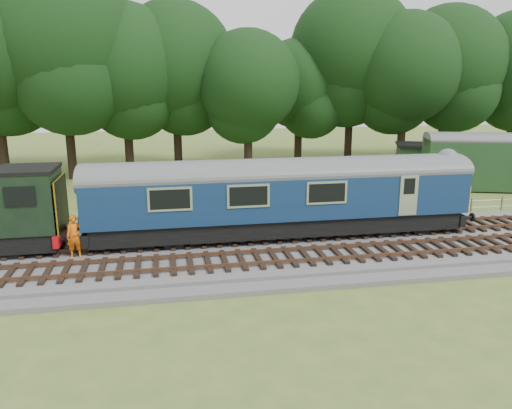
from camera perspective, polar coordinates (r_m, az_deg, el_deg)
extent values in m
plane|color=#4A6C27|center=(22.45, -5.85, -6.10)|extent=(120.00, 120.00, 0.00)
cube|color=#4C4C4F|center=(22.39, -5.86, -5.68)|extent=(70.00, 7.00, 0.35)
cube|color=brown|center=(22.93, -6.03, -4.38)|extent=(66.50, 0.07, 0.14)
cube|color=brown|center=(24.30, -6.31, -3.32)|extent=(66.50, 0.07, 0.14)
cube|color=brown|center=(20.11, -5.32, -7.03)|extent=(66.50, 0.07, 0.14)
cube|color=brown|center=(21.46, -5.68, -5.67)|extent=(66.50, 0.07, 0.14)
cube|color=black|center=(24.00, 2.81, -2.05)|extent=(17.46, 2.52, 0.85)
cube|color=#0E294D|center=(23.65, 2.85, 1.27)|extent=(18.00, 2.80, 2.05)
cube|color=gold|center=(27.23, 21.65, 1.18)|extent=(0.06, 2.74, 1.30)
cube|color=black|center=(26.06, 15.76, -1.73)|extent=(2.60, 2.00, 0.55)
cube|color=black|center=(23.46, -11.63, -3.22)|extent=(2.60, 2.00, 0.55)
cube|color=black|center=(23.71, -24.50, 0.48)|extent=(2.40, 2.55, 2.60)
cube|color=#B00D14|center=(23.85, -21.36, -3.13)|extent=(0.25, 2.60, 0.55)
cube|color=gold|center=(23.47, -21.33, 0.15)|extent=(0.06, 2.55, 2.30)
imported|color=orange|center=(22.49, -20.02, -3.44)|extent=(0.71, 0.50, 1.85)
cube|color=#19371A|center=(43.04, 17.88, 4.72)|extent=(3.93, 3.93, 2.51)
cube|color=black|center=(42.86, 18.02, 6.51)|extent=(4.32, 4.32, 0.20)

